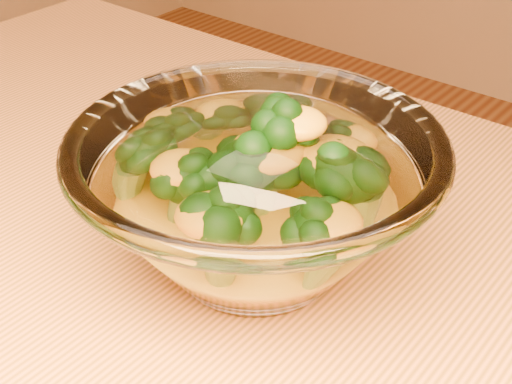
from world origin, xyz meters
The scene contains 3 objects.
glass_bowl centered at (-0.04, 0.09, 0.81)m, with size 0.25×0.25×0.11m.
cheese_sauce centered at (-0.04, 0.09, 0.78)m, with size 0.13×0.13×0.04m, color orange.
broccoli_heap centered at (-0.05, 0.10, 0.82)m, with size 0.18×0.16×0.08m.
Camera 1 is at (0.20, -0.21, 1.07)m, focal length 50.00 mm.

